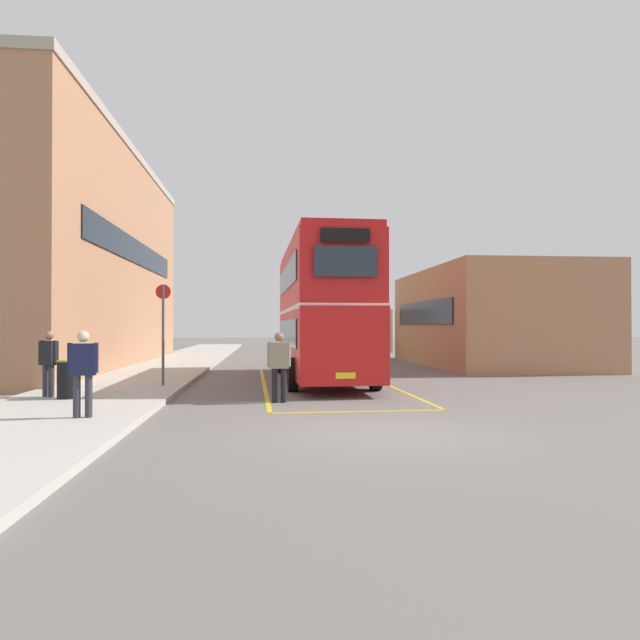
{
  "coord_description": "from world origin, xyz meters",
  "views": [
    {
      "loc": [
        -2.05,
        -10.21,
        1.93
      ],
      "look_at": [
        0.06,
        12.53,
        2.15
      ],
      "focal_mm": 32.24,
      "sensor_mm": 36.0,
      "label": 1
    }
  ],
  "objects_px": {
    "pedestrian_waiting_near": "(49,359)",
    "bus_stop_sign": "(163,325)",
    "pedestrian_boarding": "(279,362)",
    "double_decker_bus": "(321,309)",
    "single_deck_bus": "(355,330)",
    "litter_bin": "(67,379)",
    "pedestrian_waiting_far": "(83,367)"
  },
  "relations": [
    {
      "from": "double_decker_bus",
      "to": "pedestrian_waiting_near",
      "type": "height_order",
      "value": "double_decker_bus"
    },
    {
      "from": "pedestrian_boarding",
      "to": "litter_bin",
      "type": "height_order",
      "value": "pedestrian_boarding"
    },
    {
      "from": "pedestrian_boarding",
      "to": "pedestrian_waiting_near",
      "type": "relative_size",
      "value": 1.07
    },
    {
      "from": "double_decker_bus",
      "to": "litter_bin",
      "type": "xyz_separation_m",
      "value": [
        -6.77,
        -5.51,
        -1.9
      ]
    },
    {
      "from": "pedestrian_waiting_far",
      "to": "bus_stop_sign",
      "type": "relative_size",
      "value": 0.56
    },
    {
      "from": "pedestrian_boarding",
      "to": "bus_stop_sign",
      "type": "bearing_deg",
      "value": 137.29
    },
    {
      "from": "pedestrian_waiting_near",
      "to": "pedestrian_waiting_far",
      "type": "xyz_separation_m",
      "value": [
        1.88,
        -3.39,
        0.03
      ]
    },
    {
      "from": "pedestrian_waiting_far",
      "to": "pedestrian_boarding",
      "type": "bearing_deg",
      "value": 36.5
    },
    {
      "from": "pedestrian_waiting_near",
      "to": "double_decker_bus",
      "type": "bearing_deg",
      "value": 35.18
    },
    {
      "from": "double_decker_bus",
      "to": "pedestrian_boarding",
      "type": "relative_size",
      "value": 6.13
    },
    {
      "from": "double_decker_bus",
      "to": "bus_stop_sign",
      "type": "height_order",
      "value": "double_decker_bus"
    },
    {
      "from": "litter_bin",
      "to": "bus_stop_sign",
      "type": "height_order",
      "value": "bus_stop_sign"
    },
    {
      "from": "pedestrian_boarding",
      "to": "pedestrian_waiting_far",
      "type": "relative_size",
      "value": 1.04
    },
    {
      "from": "double_decker_bus",
      "to": "single_deck_bus",
      "type": "height_order",
      "value": "double_decker_bus"
    },
    {
      "from": "pedestrian_boarding",
      "to": "pedestrian_waiting_near",
      "type": "distance_m",
      "value": 5.77
    },
    {
      "from": "single_deck_bus",
      "to": "pedestrian_waiting_near",
      "type": "height_order",
      "value": "single_deck_bus"
    },
    {
      "from": "single_deck_bus",
      "to": "bus_stop_sign",
      "type": "height_order",
      "value": "bus_stop_sign"
    },
    {
      "from": "pedestrian_waiting_far",
      "to": "bus_stop_sign",
      "type": "distance_m",
      "value": 6.08
    },
    {
      "from": "pedestrian_waiting_near",
      "to": "bus_stop_sign",
      "type": "xyz_separation_m",
      "value": [
        2.34,
        2.62,
        0.85
      ]
    },
    {
      "from": "double_decker_bus",
      "to": "pedestrian_waiting_far",
      "type": "xyz_separation_m",
      "value": [
        -5.46,
        -8.56,
        -1.4
      ]
    },
    {
      "from": "double_decker_bus",
      "to": "bus_stop_sign",
      "type": "xyz_separation_m",
      "value": [
        -4.99,
        -2.56,
        -0.58
      ]
    },
    {
      "from": "pedestrian_waiting_near",
      "to": "litter_bin",
      "type": "distance_m",
      "value": 0.81
    },
    {
      "from": "bus_stop_sign",
      "to": "litter_bin",
      "type": "bearing_deg",
      "value": -121.03
    },
    {
      "from": "single_deck_bus",
      "to": "bus_stop_sign",
      "type": "relative_size",
      "value": 2.9
    },
    {
      "from": "double_decker_bus",
      "to": "pedestrian_waiting_near",
      "type": "relative_size",
      "value": 6.54
    },
    {
      "from": "pedestrian_waiting_far",
      "to": "bus_stop_sign",
      "type": "bearing_deg",
      "value": 85.56
    },
    {
      "from": "pedestrian_boarding",
      "to": "pedestrian_waiting_near",
      "type": "xyz_separation_m",
      "value": [
        -5.75,
        0.52,
        0.06
      ]
    },
    {
      "from": "double_decker_bus",
      "to": "pedestrian_boarding",
      "type": "height_order",
      "value": "double_decker_bus"
    },
    {
      "from": "pedestrian_boarding",
      "to": "litter_bin",
      "type": "relative_size",
      "value": 1.87
    },
    {
      "from": "single_deck_bus",
      "to": "pedestrian_waiting_far",
      "type": "distance_m",
      "value": 27.92
    },
    {
      "from": "double_decker_bus",
      "to": "pedestrian_boarding",
      "type": "xyz_separation_m",
      "value": [
        -1.59,
        -5.7,
        -1.49
      ]
    },
    {
      "from": "double_decker_bus",
      "to": "pedestrian_waiting_near",
      "type": "bearing_deg",
      "value": -144.82
    }
  ]
}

